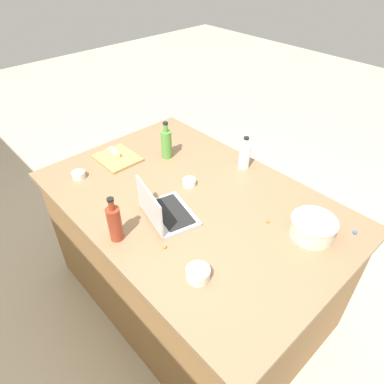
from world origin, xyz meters
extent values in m
plane|color=#B7A88E|center=(0.00, 0.00, 0.00)|extent=(12.00, 12.00, 0.00)
cube|color=olive|center=(0.00, 0.00, 0.43)|extent=(1.71, 1.12, 0.87)
cube|color=#846647|center=(0.00, 0.00, 0.89)|extent=(1.77, 1.18, 0.03)
cube|color=#B7B7BC|center=(-0.02, 0.18, 0.91)|extent=(0.35, 0.29, 0.02)
cube|color=black|center=(-0.03, 0.17, 0.92)|extent=(0.30, 0.21, 0.00)
cube|color=#B7B7BC|center=(0.00, 0.29, 1.02)|extent=(0.29, 0.08, 0.20)
cube|color=#333842|center=(0.00, 0.29, 1.02)|extent=(0.26, 0.07, 0.18)
cylinder|color=beige|center=(-0.62, -0.25, 0.95)|extent=(0.22, 0.22, 0.09)
cylinder|color=black|center=(-0.62, -0.25, 0.95)|extent=(0.18, 0.18, 0.08)
torus|color=beige|center=(-0.62, -0.25, 0.99)|extent=(0.23, 0.23, 0.01)
cylinder|color=maroon|center=(0.03, 0.49, 0.99)|extent=(0.07, 0.07, 0.19)
cylinder|color=maroon|center=(0.03, 0.49, 1.12)|extent=(0.03, 0.03, 0.05)
cylinder|color=black|center=(0.03, 0.49, 1.15)|extent=(0.03, 0.03, 0.01)
cylinder|color=white|center=(0.02, -0.47, 0.98)|extent=(0.07, 0.07, 0.16)
cylinder|color=white|center=(0.02, -0.47, 1.08)|extent=(0.03, 0.03, 0.04)
cylinder|color=black|center=(0.02, -0.47, 1.11)|extent=(0.03, 0.03, 0.01)
cylinder|color=#4C8C38|center=(0.45, -0.18, 1.00)|extent=(0.07, 0.07, 0.19)
cylinder|color=#4C8C38|center=(0.45, -0.18, 1.12)|extent=(0.03, 0.03, 0.05)
cylinder|color=black|center=(0.45, -0.18, 1.15)|extent=(0.03, 0.03, 0.01)
cube|color=#AD7F4C|center=(0.65, 0.08, 0.91)|extent=(0.28, 0.24, 0.02)
cube|color=#F4E58C|center=(0.68, 0.08, 0.94)|extent=(0.11, 0.05, 0.04)
cylinder|color=beige|center=(0.63, 0.37, 0.92)|extent=(0.08, 0.08, 0.04)
cylinder|color=white|center=(0.11, -0.08, 0.92)|extent=(0.08, 0.08, 0.04)
cylinder|color=beige|center=(-0.43, 0.36, 0.93)|extent=(0.11, 0.11, 0.05)
sphere|color=orange|center=(-0.19, 0.35, 0.91)|extent=(0.02, 0.02, 0.02)
sphere|color=orange|center=(-0.42, -0.16, 0.91)|extent=(0.02, 0.02, 0.02)
sphere|color=orange|center=(0.60, 0.37, 0.91)|extent=(0.02, 0.02, 0.02)
sphere|color=blue|center=(-0.77, -0.42, 0.91)|extent=(0.02, 0.02, 0.02)
camera|label=1|loc=(-1.12, 1.03, 2.15)|focal=32.12mm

